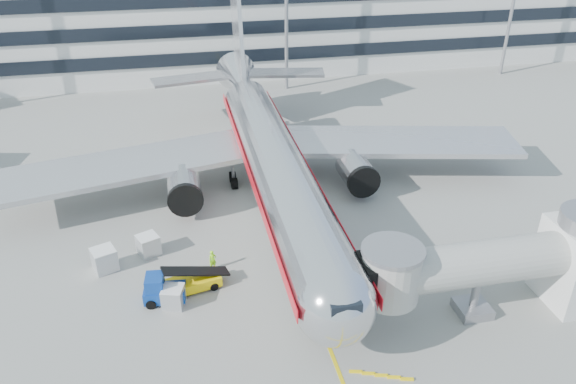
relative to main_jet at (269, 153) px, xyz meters
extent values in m
plane|color=gray|center=(0.00, -11.72, -4.23)|extent=(180.00, 180.00, 0.00)
cube|color=yellow|center=(0.00, -1.72, -4.23)|extent=(0.25, 70.00, 0.01)
cylinder|color=silver|center=(0.00, -3.72, -0.03)|extent=(5.00, 36.00, 5.00)
sphere|color=silver|center=(0.00, -21.72, -0.03)|extent=(5.00, 5.00, 5.00)
cone|color=silver|center=(0.00, 19.28, 0.57)|extent=(5.00, 10.00, 5.00)
cube|color=black|center=(0.00, -23.22, 1.09)|extent=(1.80, 1.20, 0.90)
cube|color=#B7B7BC|center=(13.00, 1.78, -0.83)|extent=(24.95, 12.07, 0.50)
cube|color=#B7B7BC|center=(-13.00, 1.78, -0.83)|extent=(24.95, 12.07, 0.50)
cylinder|color=#99999E|center=(8.00, -1.72, -2.03)|extent=(3.00, 4.20, 3.00)
cylinder|color=#99999E|center=(-8.00, -1.72, -2.03)|extent=(3.00, 4.20, 3.00)
cylinder|color=black|center=(8.00, -3.72, -2.03)|extent=(3.10, 0.50, 3.10)
cylinder|color=black|center=(-8.00, -3.72, -2.03)|extent=(3.10, 0.50, 3.10)
cube|color=#B7B7BC|center=(0.00, 19.78, 4.97)|extent=(0.45, 9.39, 13.72)
cube|color=#B7B7BC|center=(5.50, 20.28, 1.17)|extent=(10.41, 4.94, 0.35)
cube|color=#B7B7BC|center=(-5.50, 20.28, 1.17)|extent=(10.41, 4.94, 0.35)
cylinder|color=gray|center=(0.00, -19.72, -3.33)|extent=(0.24, 0.24, 1.80)
cylinder|color=black|center=(0.00, -19.72, -3.78)|extent=(0.35, 0.90, 0.90)
cylinder|color=gray|center=(3.20, 2.28, -3.23)|extent=(0.30, 0.30, 2.00)
cylinder|color=gray|center=(-3.20, 2.28, -3.23)|extent=(0.30, 0.30, 2.00)
cube|color=red|center=(2.52, -3.72, 0.27)|extent=(0.06, 38.00, 0.90)
cube|color=red|center=(-2.52, -3.72, 0.27)|extent=(0.06, 38.00, 0.90)
cylinder|color=#A8A8A3|center=(10.50, -19.72, -0.03)|extent=(13.00, 3.00, 3.00)
cylinder|color=#A8A8A3|center=(4.20, -19.72, -0.03)|extent=(3.80, 3.80, 3.40)
cylinder|color=gray|center=(4.20, -19.72, 1.87)|extent=(4.00, 4.00, 0.30)
cube|color=black|center=(2.90, -19.72, -0.03)|extent=(1.40, 2.60, 2.60)
cylinder|color=gray|center=(10.50, -19.72, -2.63)|extent=(0.56, 0.56, 3.20)
cube|color=gray|center=(10.50, -19.72, -3.88)|extent=(2.20, 2.20, 0.70)
cylinder|color=black|center=(9.60, -19.72, -3.88)|extent=(0.35, 0.70, 0.70)
cylinder|color=black|center=(11.40, -19.72, -3.88)|extent=(0.35, 0.70, 0.70)
cube|color=silver|center=(0.00, 46.28, 3.27)|extent=(150.00, 24.00, 15.00)
cube|color=black|center=(0.00, 34.18, -0.23)|extent=(150.00, 0.30, 1.80)
cube|color=black|center=(0.00, 34.18, 3.77)|extent=(150.00, 0.30, 1.80)
cube|color=yellow|center=(-8.41, -13.21, -3.66)|extent=(4.84, 2.65, 0.73)
cube|color=black|center=(-8.41, -13.21, -2.72)|extent=(4.95, 2.19, 1.60)
cylinder|color=black|center=(-10.20, -12.87, -3.92)|extent=(0.67, 0.42, 0.63)
cylinder|color=black|center=(-9.87, -14.29, -3.92)|extent=(0.67, 0.42, 0.63)
cylinder|color=black|center=(-6.95, -12.13, -3.92)|extent=(0.67, 0.42, 0.63)
cylinder|color=black|center=(-6.62, -13.55, -3.92)|extent=(0.67, 0.42, 0.63)
cube|color=navy|center=(-10.09, -14.02, -3.57)|extent=(3.02, 1.93, 0.92)
cube|color=navy|center=(-10.70, -13.95, -2.65)|extent=(1.38, 1.65, 1.12)
cube|color=black|center=(-10.70, -13.95, -2.30)|extent=(1.26, 1.44, 0.10)
cylinder|color=black|center=(-10.92, -13.16, -3.88)|extent=(0.74, 0.38, 0.71)
cylinder|color=black|center=(-11.09, -14.68, -3.88)|extent=(0.74, 0.38, 0.71)
cylinder|color=black|center=(-9.10, -13.36, -3.88)|extent=(0.74, 0.38, 0.71)
cylinder|color=black|center=(-9.26, -14.88, -3.88)|extent=(0.74, 0.38, 0.71)
cube|color=#BABCC1|center=(-14.50, -9.28, -3.37)|extent=(2.16, 2.16, 1.72)
cube|color=white|center=(-14.50, -9.28, -2.49)|extent=(2.16, 2.16, 0.06)
cube|color=#BABCC1|center=(-11.25, -7.87, -3.44)|extent=(2.03, 2.03, 1.59)
cube|color=white|center=(-11.25, -7.87, -2.63)|extent=(2.03, 2.03, 0.06)
cube|color=#BABCC1|center=(-9.53, -14.68, -3.50)|extent=(1.77, 1.77, 1.47)
cube|color=white|center=(-9.53, -14.68, -2.75)|extent=(1.77, 1.77, 0.05)
imported|color=#98FF1A|center=(-6.45, -10.98, -3.42)|extent=(0.68, 0.55, 1.63)
camera|label=1|loc=(-8.11, -46.29, 21.68)|focal=35.00mm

